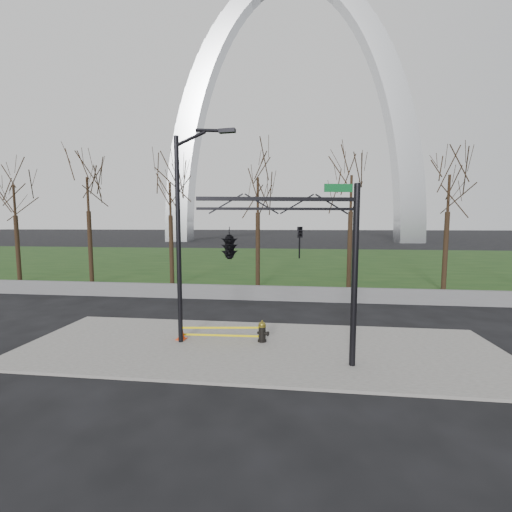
# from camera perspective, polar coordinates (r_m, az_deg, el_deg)

# --- Properties ---
(ground) EXTENTS (500.00, 500.00, 0.00)m
(ground) POSITION_cam_1_polar(r_m,az_deg,el_deg) (13.00, 0.47, -15.78)
(ground) COLOR black
(ground) RESTS_ON ground
(sidewalk) EXTENTS (18.00, 6.00, 0.10)m
(sidewalk) POSITION_cam_1_polar(r_m,az_deg,el_deg) (12.98, 0.47, -15.57)
(sidewalk) COLOR slate
(sidewalk) RESTS_ON ground
(grass_strip) EXTENTS (120.00, 40.00, 0.06)m
(grass_strip) POSITION_cam_1_polar(r_m,az_deg,el_deg) (42.31, 4.91, -0.82)
(grass_strip) COLOR #183714
(grass_strip) RESTS_ON ground
(guardrail) EXTENTS (60.00, 0.30, 0.90)m
(guardrail) POSITION_cam_1_polar(r_m,az_deg,el_deg) (20.53, 2.93, -6.47)
(guardrail) COLOR #59595B
(guardrail) RESTS_ON ground
(gateway_arch) EXTENTS (66.00, 6.00, 65.00)m
(gateway_arch) POSITION_cam_1_polar(r_m,az_deg,el_deg) (91.36, 6.09, 23.25)
(gateway_arch) COLOR silver
(gateway_arch) RESTS_ON ground
(tree_row) EXTENTS (62.94, 4.00, 9.32)m
(tree_row) POSITION_cam_1_polar(r_m,az_deg,el_deg) (25.07, 23.40, 4.96)
(tree_row) COLOR black
(tree_row) RESTS_ON ground
(fire_hydrant) EXTENTS (0.53, 0.37, 0.86)m
(fire_hydrant) POSITION_cam_1_polar(r_m,az_deg,el_deg) (13.30, 1.11, -13.01)
(fire_hydrant) COLOR black
(fire_hydrant) RESTS_ON sidewalk
(traffic_cone) EXTENTS (0.41, 0.41, 0.68)m
(traffic_cone) POSITION_cam_1_polar(r_m,az_deg,el_deg) (13.89, -12.82, -12.56)
(traffic_cone) COLOR #F23C0C
(traffic_cone) RESTS_ON sidewalk
(street_light) EXTENTS (2.39, 0.48, 8.21)m
(street_light) POSITION_cam_1_polar(r_m,az_deg,el_deg) (12.84, -12.43, 5.28)
(street_light) COLOR black
(street_light) RESTS_ON ground
(traffic_signal_mast) EXTENTS (5.03, 2.54, 6.00)m
(traffic_signal_mast) POSITION_cam_1_polar(r_m,az_deg,el_deg) (10.23, -0.34, 2.29)
(traffic_signal_mast) COLOR black
(traffic_signal_mast) RESTS_ON ground
(caution_tape) EXTENTS (3.26, 0.40, 0.44)m
(caution_tape) POSITION_cam_1_polar(r_m,az_deg,el_deg) (13.44, -6.03, -12.90)
(caution_tape) COLOR yellow
(caution_tape) RESTS_ON ground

